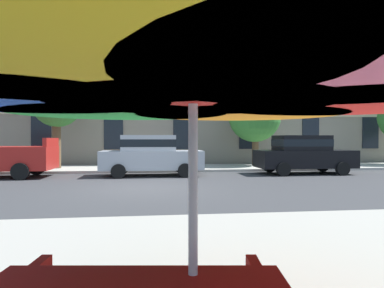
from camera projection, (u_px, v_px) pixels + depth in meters
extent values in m
plane|color=#38383A|center=(145.00, 188.00, 11.01)|extent=(120.00, 120.00, 0.00)
cube|color=#B2ADA3|center=(148.00, 168.00, 17.76)|extent=(56.00, 3.60, 0.12)
cube|color=gray|center=(149.00, 77.00, 25.80)|extent=(40.53, 12.00, 12.80)
cube|color=beige|center=(148.00, 112.00, 19.85)|extent=(39.71, 0.08, 0.36)
cube|color=beige|center=(148.00, 58.00, 19.80)|extent=(39.71, 0.08, 0.36)
cube|color=beige|center=(148.00, 4.00, 19.75)|extent=(39.71, 0.08, 0.36)
cube|color=black|center=(41.00, 48.00, 19.08)|extent=(1.10, 0.06, 11.60)
cube|color=black|center=(113.00, 50.00, 19.56)|extent=(1.10, 0.06, 11.60)
cube|color=black|center=(182.00, 52.00, 20.05)|extent=(1.10, 0.06, 11.60)
cube|color=black|center=(248.00, 54.00, 20.53)|extent=(1.10, 0.06, 11.60)
cube|color=black|center=(311.00, 56.00, 21.01)|extent=(1.10, 0.06, 11.60)
cube|color=black|center=(371.00, 58.00, 21.49)|extent=(1.10, 0.06, 11.60)
cube|color=#B21E19|center=(51.00, 142.00, 14.18)|extent=(0.16, 1.75, 0.36)
cylinder|color=black|center=(37.00, 167.00, 15.03)|extent=(0.68, 0.22, 0.68)
cylinder|color=black|center=(20.00, 171.00, 13.15)|extent=(0.68, 0.22, 0.68)
cube|color=#A8AAB2|center=(152.00, 160.00, 14.69)|extent=(4.40, 1.76, 0.80)
cube|color=#A8AAB2|center=(149.00, 143.00, 14.67)|extent=(2.30, 1.55, 0.68)
cube|color=black|center=(149.00, 143.00, 14.67)|extent=(2.32, 1.57, 0.32)
cylinder|color=black|center=(181.00, 167.00, 15.74)|extent=(0.60, 0.22, 0.60)
cylinder|color=black|center=(185.00, 170.00, 13.99)|extent=(0.60, 0.22, 0.60)
cylinder|color=black|center=(122.00, 168.00, 15.41)|extent=(0.60, 0.22, 0.60)
cylinder|color=black|center=(118.00, 171.00, 13.67)|extent=(0.60, 0.22, 0.60)
cube|color=black|center=(304.00, 159.00, 15.52)|extent=(4.40, 1.76, 0.80)
cube|color=black|center=(301.00, 143.00, 15.50)|extent=(2.30, 1.55, 0.68)
cube|color=black|center=(301.00, 143.00, 15.50)|extent=(2.32, 1.57, 0.32)
cylinder|color=black|center=(322.00, 166.00, 16.57)|extent=(0.60, 0.22, 0.60)
cylinder|color=black|center=(343.00, 169.00, 14.82)|extent=(0.60, 0.22, 0.60)
cylinder|color=black|center=(269.00, 166.00, 16.24)|extent=(0.60, 0.22, 0.60)
cylinder|color=black|center=(283.00, 169.00, 14.50)|extent=(0.60, 0.22, 0.60)
cylinder|color=brown|center=(57.00, 142.00, 17.15)|extent=(0.42, 0.42, 2.88)
sphere|color=#2D702D|center=(56.00, 87.00, 17.36)|extent=(2.00, 2.00, 2.00)
sphere|color=#2D702D|center=(55.00, 95.00, 17.16)|extent=(2.21, 2.21, 2.21)
sphere|color=#2D702D|center=(51.00, 91.00, 16.71)|extent=(2.63, 2.63, 2.63)
sphere|color=#2D702D|center=(57.00, 102.00, 17.07)|extent=(2.53, 2.53, 2.53)
cylinder|color=brown|center=(255.00, 151.00, 19.00)|extent=(0.37, 0.37, 1.90)
sphere|color=#387F33|center=(255.00, 116.00, 18.90)|extent=(2.93, 2.93, 2.93)
sphere|color=#387F33|center=(252.00, 118.00, 18.76)|extent=(1.96, 1.96, 1.96)
cylinder|color=silver|center=(193.00, 218.00, 2.11)|extent=(0.06, 0.06, 2.25)
cone|color=red|center=(355.00, 75.00, 2.22)|extent=(1.90, 1.90, 0.41)
cone|color=orange|center=(239.00, 93.00, 3.09)|extent=(1.90, 1.90, 0.41)
cone|color=green|center=(119.00, 91.00, 2.96)|extent=(1.90, 1.90, 0.41)
cone|color=blue|center=(10.00, 67.00, 1.97)|extent=(1.90, 1.90, 0.41)
cone|color=yellow|center=(64.00, 10.00, 1.10)|extent=(1.90, 1.90, 0.41)
cone|color=#E5668C|center=(370.00, 23.00, 1.23)|extent=(1.90, 1.90, 0.41)
cone|color=red|center=(193.00, 65.00, 2.09)|extent=(1.82, 1.82, 0.49)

